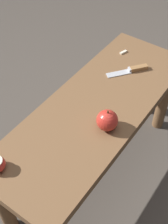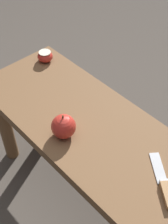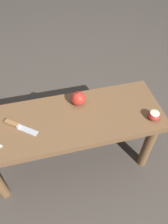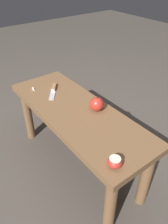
# 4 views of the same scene
# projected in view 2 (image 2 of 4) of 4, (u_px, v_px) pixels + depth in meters

# --- Properties ---
(ground_plane) EXTENTS (8.00, 8.00, 0.00)m
(ground_plane) POSITION_uv_depth(u_px,v_px,m) (95.00, 200.00, 1.42)
(ground_plane) COLOR #4C443D
(wooden_bench) EXTENTS (1.07, 0.39, 0.48)m
(wooden_bench) POSITION_uv_depth(u_px,v_px,m) (98.00, 148.00, 1.15)
(wooden_bench) COLOR brown
(wooden_bench) RESTS_ON ground_plane
(knife) EXTENTS (0.17, 0.14, 0.02)m
(knife) POSITION_uv_depth(u_px,v_px,m) (164.00, 187.00, 0.92)
(knife) COLOR #B7BABF
(knife) RESTS_ON wooden_bench
(apple_whole) EXTENTS (0.08, 0.08, 0.10)m
(apple_whole) POSITION_uv_depth(u_px,v_px,m) (64.00, 127.00, 1.04)
(apple_whole) COLOR red
(apple_whole) RESTS_ON wooden_bench
(apple_cut) EXTENTS (0.07, 0.07, 0.05)m
(apple_cut) POSITION_uv_depth(u_px,v_px,m) (45.00, 56.00, 1.35)
(apple_cut) COLOR red
(apple_cut) RESTS_ON wooden_bench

